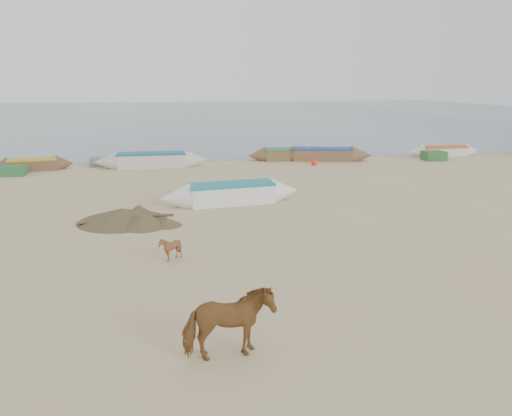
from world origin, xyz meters
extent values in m
plane|color=tan|center=(0.00, 0.00, 0.00)|extent=(140.00, 140.00, 0.00)
plane|color=slate|center=(0.00, 82.00, 0.01)|extent=(160.00, 160.00, 0.00)
imported|color=brown|center=(-1.93, -4.12, 0.75)|extent=(1.85, 1.01, 1.50)
imported|color=brown|center=(-3.05, 1.81, 0.39)|extent=(0.71, 0.64, 0.78)
cone|color=brown|center=(-4.92, 6.73, 0.26)|extent=(4.47, 4.47, 0.52)
cube|color=#2D6434|center=(-12.21, 18.30, 0.30)|extent=(1.40, 1.20, 0.60)
sphere|color=red|center=(6.49, 18.96, 0.22)|extent=(0.44, 0.44, 0.44)
cube|color=slate|center=(-7.61, 21.07, 0.28)|extent=(1.20, 1.10, 0.56)
cube|color=#2C622E|center=(15.56, 19.77, 0.32)|extent=(1.50, 1.20, 0.64)
camera|label=1|loc=(-2.89, -12.99, 5.30)|focal=35.00mm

